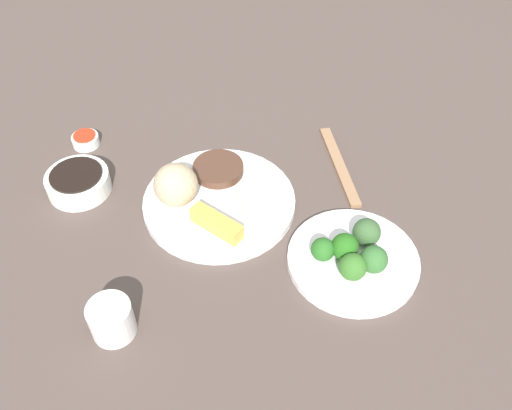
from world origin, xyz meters
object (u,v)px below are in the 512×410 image
broccoli_plate (353,260)px  soy_sauce_bowl (78,183)px  teacup (111,320)px  main_plate (218,202)px  sauce_ramekin_sweet_and_sour (86,140)px  chopsticks_pair (339,165)px

broccoli_plate → soy_sauce_bowl: 0.51m
soy_sauce_bowl → teacup: 0.31m
main_plate → teacup: teacup is taller
sauce_ramekin_sweet_and_sour → broccoli_plate: bearing=-40.2°
soy_sauce_bowl → sauce_ramekin_sweet_and_sour: soy_sauce_bowl is taller
broccoli_plate → soy_sauce_bowl: soy_sauce_bowl is taller
broccoli_plate → chopsticks_pair: bearing=80.2°
soy_sauce_bowl → sauce_ramekin_sweet_and_sour: (0.01, 0.13, -0.01)m
broccoli_plate → soy_sauce_bowl: bearing=151.4°
soy_sauce_bowl → chopsticks_pair: 0.49m
soy_sauce_bowl → chopsticks_pair: (0.48, -0.02, -0.01)m
main_plate → soy_sauce_bowl: soy_sauce_bowl is taller
broccoli_plate → sauce_ramekin_sweet_and_sour: bearing=139.8°
broccoli_plate → sauce_ramekin_sweet_and_sour: 0.58m
teacup → chopsticks_pair: teacup is taller
soy_sauce_bowl → teacup: teacup is taller
chopsticks_pair → teacup: bearing=-145.3°
sauce_ramekin_sweet_and_sour → teacup: (0.06, -0.44, 0.02)m
chopsticks_pair → soy_sauce_bowl: bearing=178.0°
broccoli_plate → chopsticks_pair: (0.04, 0.23, -0.00)m
teacup → chopsticks_pair: (0.42, 0.29, -0.03)m
chopsticks_pair → main_plate: bearing=-165.3°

